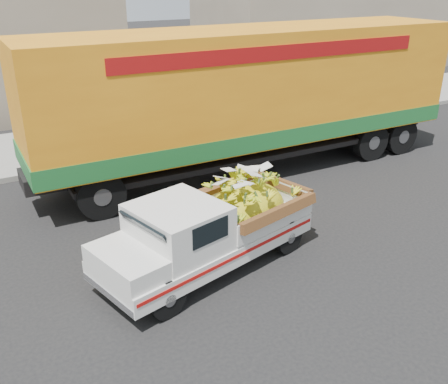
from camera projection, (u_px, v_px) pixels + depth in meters
ground at (279, 239)px, 10.35m from camera, size 100.00×100.00×0.00m
curb at (161, 151)px, 15.22m from camera, size 60.00×0.25×0.15m
sidewalk at (136, 134)px, 16.88m from camera, size 60.00×4.00×0.14m
building_right at (327, 14)px, 27.57m from camera, size 14.00×6.00×6.00m
pickup_truck at (220, 224)px, 9.26m from camera, size 4.46×2.47×1.48m
semi_trailer at (253, 94)px, 13.22m from camera, size 12.02×2.78×3.80m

